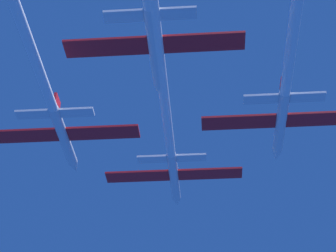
# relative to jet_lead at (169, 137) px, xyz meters

# --- Properties ---
(jet_lead) EXTENTS (20.39, 46.71, 3.38)m
(jet_lead) POSITION_rel_jet_lead_xyz_m (0.00, 0.00, 0.00)
(jet_lead) COLOR white
(jet_left_wing) EXTENTS (20.39, 52.31, 3.38)m
(jet_left_wing) POSITION_rel_jet_lead_xyz_m (-13.91, -15.64, -1.13)
(jet_left_wing) COLOR white
(jet_right_wing) EXTENTS (20.39, 46.23, 3.38)m
(jet_right_wing) POSITION_rel_jet_lead_xyz_m (14.70, -14.24, -1.19)
(jet_right_wing) COLOR white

